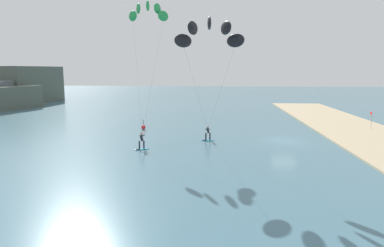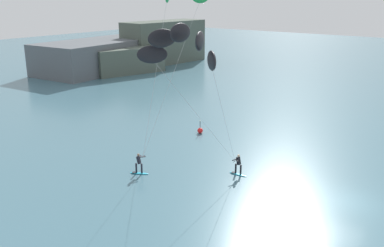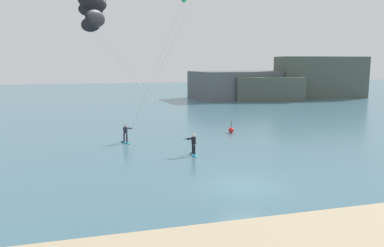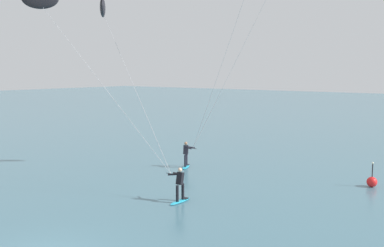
# 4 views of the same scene
# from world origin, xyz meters

# --- Properties ---
(ground_plane) EXTENTS (240.00, 240.00, 0.00)m
(ground_plane) POSITION_xyz_m (0.00, 0.00, 0.00)
(ground_plane) COLOR #426B7A
(sand_strip) EXTENTS (80.00, 10.19, 0.16)m
(sand_strip) POSITION_xyz_m (0.00, -10.09, 0.08)
(sand_strip) COLOR tan
(sand_strip) RESTS_ON ground
(kitesurfer_nearshore) EXTENTS (8.48, 5.85, 11.92)m
(kitesurfer_nearshore) POSITION_xyz_m (-7.69, 8.01, 10.26)
(kitesurfer_nearshore) COLOR #23ADD1
(kitesurfer_nearshore) RESTS_ON ground
(kitesurfer_mid_water) EXTENTS (7.38, 4.50, 14.94)m
(kitesurfer_mid_water) POSITION_xyz_m (0.56, 14.83, 13.18)
(kitesurfer_mid_water) COLOR #23ADD1
(kitesurfer_mid_water) RESTS_ON ground
(marker_buoy) EXTENTS (0.56, 0.56, 1.38)m
(marker_buoy) POSITION_xyz_m (5.84, 16.74, 0.30)
(marker_buoy) COLOR red
(marker_buoy) RESTS_ON ground
(beach_flag) EXTENTS (0.57, 0.05, 2.20)m
(beach_flag) POSITION_xyz_m (7.46, -12.20, 1.70)
(beach_flag) COLOR gray
(beach_flag) RESTS_ON sand_strip
(distant_headland) EXTENTS (35.17, 16.63, 8.31)m
(distant_headland) POSITION_xyz_m (29.47, 51.51, 3.10)
(distant_headland) COLOR #565B60
(distant_headland) RESTS_ON ground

